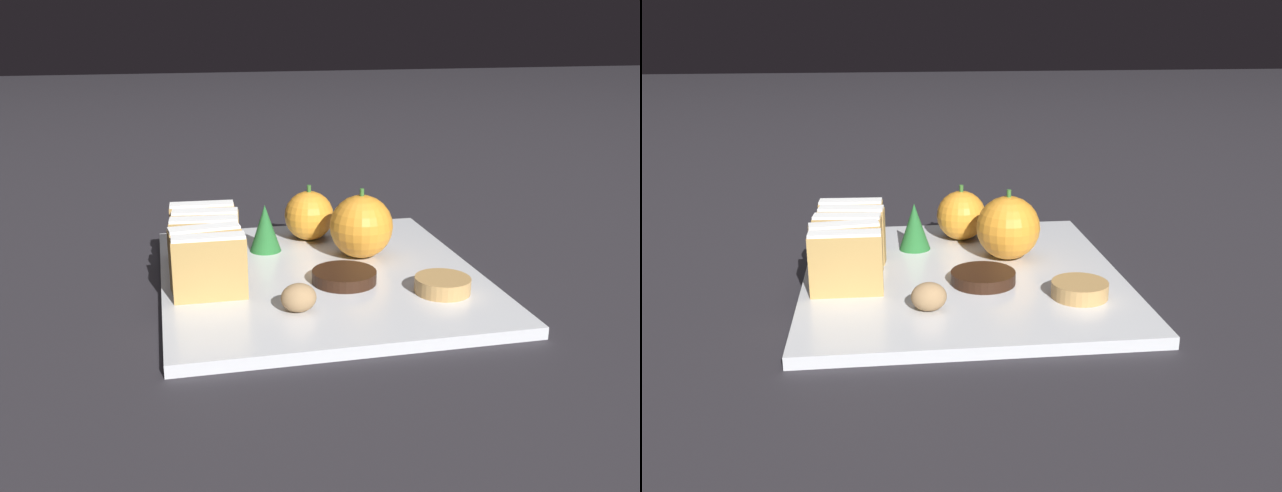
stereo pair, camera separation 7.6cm
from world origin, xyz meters
The scene contains 13 objects.
ground_plane centered at (0.00, 0.00, 0.00)m, with size 6.00×6.00×0.00m, color #28262B.
serving_platter centered at (0.00, 0.00, 0.01)m, with size 0.34×0.37×0.01m.
stollen_slice_front centered at (-0.12, -0.05, 0.04)m, with size 0.07×0.02×0.07m.
stollen_slice_second centered at (-0.12, -0.02, 0.04)m, with size 0.07×0.03×0.07m.
stollen_slice_third centered at (-0.12, 0.01, 0.04)m, with size 0.07×0.03×0.07m.
stollen_slice_fourth centered at (-0.12, 0.04, 0.04)m, with size 0.07×0.03×0.07m.
stollen_slice_fifth centered at (-0.12, 0.08, 0.04)m, with size 0.07×0.02×0.07m.
orange_near centered at (0.01, 0.12, 0.04)m, with size 0.06×0.06×0.07m.
orange_far centered at (0.06, 0.04, 0.05)m, with size 0.07×0.07×0.08m.
walnut centered at (-0.04, -0.10, 0.03)m, with size 0.03×0.03×0.03m.
chocolate_cookie centered at (0.02, -0.03, 0.02)m, with size 0.07×0.07×0.01m.
gingerbread_cookie centered at (0.11, -0.08, 0.02)m, with size 0.06×0.06×0.02m.
evergreen_sprig centered at (-0.05, 0.09, 0.04)m, with size 0.04×0.04×0.06m.
Camera 2 is at (-0.08, -0.72, 0.28)m, focal length 40.00 mm.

